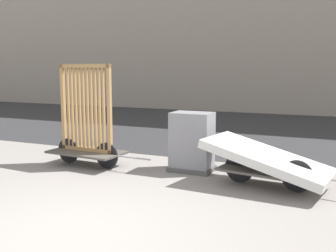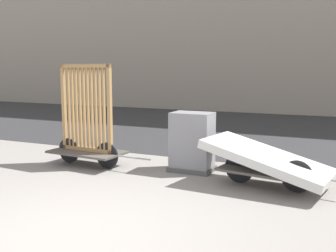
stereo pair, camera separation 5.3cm
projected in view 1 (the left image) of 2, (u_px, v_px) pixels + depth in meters
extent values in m
plane|color=gray|center=(65.00, 237.00, 4.44)|extent=(60.00, 60.00, 0.00)
cube|color=#2D2D30|center=(245.00, 129.00, 12.43)|extent=(56.00, 9.26, 0.01)
cube|color=#4C4742|center=(87.00, 152.00, 7.68)|extent=(1.52, 0.89, 0.04)
cylinder|color=black|center=(107.00, 156.00, 7.46)|extent=(0.50, 0.07, 0.50)
cylinder|color=black|center=(68.00, 151.00, 7.90)|extent=(0.50, 0.07, 0.50)
cylinder|color=gray|center=(134.00, 158.00, 7.18)|extent=(0.70, 0.08, 0.03)
cube|color=#A87F4C|center=(87.00, 149.00, 7.67)|extent=(1.20, 0.15, 0.07)
cube|color=#A87F4C|center=(84.00, 66.00, 7.44)|extent=(1.20, 0.15, 0.07)
cube|color=#A87F4C|center=(64.00, 107.00, 7.81)|extent=(0.07, 0.07, 1.68)
cube|color=#A87F4C|center=(109.00, 110.00, 7.29)|extent=(0.07, 0.07, 1.68)
cube|color=#A87F4C|center=(69.00, 107.00, 7.75)|extent=(0.04, 0.05, 1.61)
cube|color=#A87F4C|center=(72.00, 107.00, 7.71)|extent=(0.04, 0.05, 1.61)
cube|color=#A87F4C|center=(76.00, 108.00, 7.67)|extent=(0.04, 0.05, 1.61)
cube|color=#A87F4C|center=(80.00, 108.00, 7.62)|extent=(0.04, 0.05, 1.61)
cube|color=#A87F4C|center=(84.00, 108.00, 7.58)|extent=(0.04, 0.05, 1.61)
cube|color=#A87F4C|center=(88.00, 108.00, 7.53)|extent=(0.04, 0.05, 1.61)
cube|color=#A87F4C|center=(92.00, 109.00, 7.49)|extent=(0.04, 0.05, 1.61)
cube|color=#A87F4C|center=(96.00, 109.00, 7.44)|extent=(0.04, 0.05, 1.61)
cube|color=#A87F4C|center=(100.00, 109.00, 7.40)|extent=(0.04, 0.05, 1.61)
cube|color=#A87F4C|center=(104.00, 109.00, 7.35)|extent=(0.04, 0.05, 1.61)
cube|color=#4C4742|center=(267.00, 171.00, 6.28)|extent=(1.58, 1.03, 0.04)
cylinder|color=black|center=(297.00, 176.00, 6.02)|extent=(0.50, 0.12, 0.50)
cylinder|color=black|center=(239.00, 168.00, 6.54)|extent=(0.50, 0.12, 0.50)
cube|color=silver|center=(268.00, 158.00, 6.25)|extent=(2.12, 1.37, 0.58)
cube|color=#4C4C4C|center=(192.00, 168.00, 7.32)|extent=(0.80, 0.58, 0.08)
cube|color=gray|center=(192.00, 142.00, 7.25)|extent=(0.74, 0.52, 1.09)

